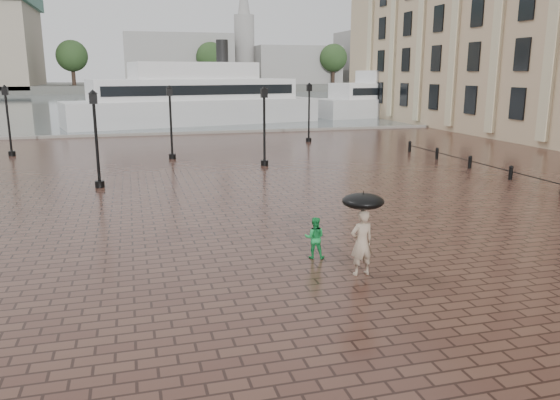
% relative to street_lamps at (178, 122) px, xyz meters
% --- Properties ---
extents(ground, '(300.00, 300.00, 0.00)m').
position_rel_street_lamps_xyz_m(ground, '(1.60, -17.60, -2.33)').
color(ground, '#3C221B').
rests_on(ground, ground).
extents(harbour_water, '(240.00, 240.00, 0.00)m').
position_rel_street_lamps_xyz_m(harbour_water, '(1.60, 74.40, -2.33)').
color(harbour_water, '#4B575B').
rests_on(harbour_water, ground).
extents(quay_edge, '(80.00, 0.60, 0.30)m').
position_rel_street_lamps_xyz_m(quay_edge, '(1.60, 14.40, -2.33)').
color(quay_edge, slate).
rests_on(quay_edge, ground).
extents(far_shore, '(300.00, 60.00, 2.00)m').
position_rel_street_lamps_xyz_m(far_shore, '(1.60, 142.40, -1.33)').
color(far_shore, '#4C4C47').
rests_on(far_shore, ground).
extents(distant_skyline, '(102.50, 22.00, 33.00)m').
position_rel_street_lamps_xyz_m(distant_skyline, '(49.74, 132.40, 7.13)').
color(distant_skyline, gray).
rests_on(distant_skyline, ground).
extents(far_trees, '(188.00, 8.00, 13.50)m').
position_rel_street_lamps_xyz_m(far_trees, '(1.60, 120.40, 7.09)').
color(far_trees, '#2D2119').
rests_on(far_trees, ground).
extents(bollard_row, '(0.22, 21.22, 0.73)m').
position_rel_street_lamps_xyz_m(bollard_row, '(15.60, -11.10, -1.93)').
color(bollard_row, black).
rests_on(bollard_row, ground).
extents(street_lamps, '(21.44, 14.44, 4.40)m').
position_rel_street_lamps_xyz_m(street_lamps, '(0.00, 0.00, 0.00)').
color(street_lamps, black).
rests_on(street_lamps, ground).
extents(adult_pedestrian, '(0.69, 0.49, 1.79)m').
position_rel_street_lamps_xyz_m(adult_pedestrian, '(2.91, -21.46, -1.43)').
color(adult_pedestrian, tan).
rests_on(adult_pedestrian, ground).
extents(child_pedestrian, '(0.72, 0.64, 1.23)m').
position_rel_street_lamps_xyz_m(child_pedestrian, '(2.14, -19.85, -1.71)').
color(child_pedestrian, '#1A9242').
rests_on(child_pedestrian, ground).
extents(ferry_near, '(27.11, 11.83, 8.65)m').
position_rel_street_lamps_xyz_m(ferry_near, '(3.88, 24.05, 0.27)').
color(ferry_near, silver).
rests_on(ferry_near, ground).
extents(ferry_far, '(23.65, 9.49, 7.56)m').
position_rel_street_lamps_xyz_m(ferry_far, '(30.22, 28.91, -0.05)').
color(ferry_far, silver).
rests_on(ferry_far, ground).
extents(umbrella, '(1.10, 1.10, 1.17)m').
position_rel_street_lamps_xyz_m(umbrella, '(2.91, -21.46, -0.30)').
color(umbrella, black).
rests_on(umbrella, ground).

